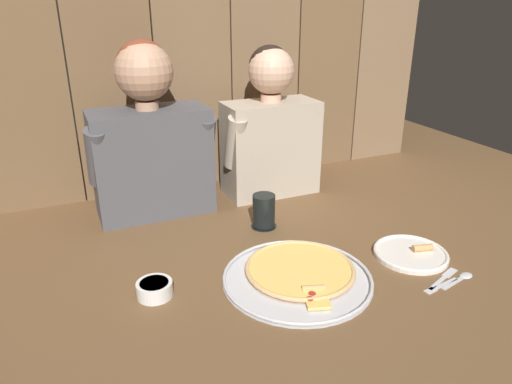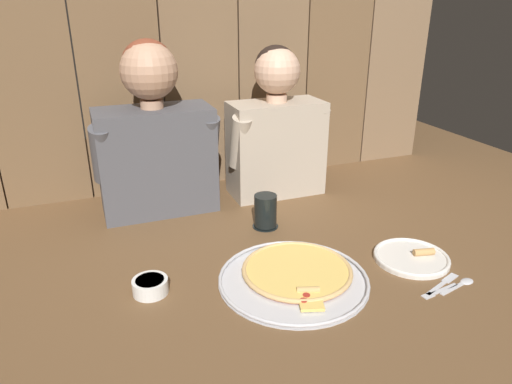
{
  "view_description": "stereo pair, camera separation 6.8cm",
  "coord_description": "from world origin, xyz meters",
  "px_view_note": "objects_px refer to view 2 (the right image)",
  "views": [
    {
      "loc": [
        -0.54,
        -1.14,
        0.74
      ],
      "look_at": [
        0.01,
        0.1,
        0.18
      ],
      "focal_mm": 32.65,
      "sensor_mm": 36.0,
      "label": 1
    },
    {
      "loc": [
        -0.48,
        -1.17,
        0.74
      ],
      "look_at": [
        0.01,
        0.1,
        0.18
      ],
      "focal_mm": 32.65,
      "sensor_mm": 36.0,
      "label": 2
    }
  ],
  "objects_px": {
    "pizza_tray": "(295,275)",
    "dipping_bowl": "(150,285)",
    "dinner_plate": "(412,257)",
    "drinking_glass": "(265,211)",
    "diner_left": "(155,135)",
    "diner_right": "(276,128)"
  },
  "relations": [
    {
      "from": "diner_left",
      "to": "diner_right",
      "type": "distance_m",
      "value": 0.48
    },
    {
      "from": "dipping_bowl",
      "to": "diner_right",
      "type": "xyz_separation_m",
      "value": [
        0.6,
        0.54,
        0.25
      ]
    },
    {
      "from": "pizza_tray",
      "to": "diner_left",
      "type": "relative_size",
      "value": 0.69
    },
    {
      "from": "diner_left",
      "to": "diner_right",
      "type": "bearing_deg",
      "value": -0.1
    },
    {
      "from": "diner_right",
      "to": "dinner_plate",
      "type": "bearing_deg",
      "value": -74.99
    },
    {
      "from": "drinking_glass",
      "to": "dipping_bowl",
      "type": "bearing_deg",
      "value": -149.79
    },
    {
      "from": "diner_right",
      "to": "dipping_bowl",
      "type": "bearing_deg",
      "value": -138.07
    },
    {
      "from": "dipping_bowl",
      "to": "diner_left",
      "type": "height_order",
      "value": "diner_left"
    },
    {
      "from": "diner_left",
      "to": "dipping_bowl",
      "type": "bearing_deg",
      "value": -103.07
    },
    {
      "from": "dinner_plate",
      "to": "diner_right",
      "type": "xyz_separation_m",
      "value": [
        -0.18,
        0.66,
        0.26
      ]
    },
    {
      "from": "pizza_tray",
      "to": "dipping_bowl",
      "type": "bearing_deg",
      "value": 169.06
    },
    {
      "from": "pizza_tray",
      "to": "diner_right",
      "type": "distance_m",
      "value": 0.7
    },
    {
      "from": "dinner_plate",
      "to": "drinking_glass",
      "type": "bearing_deg",
      "value": 132.0
    },
    {
      "from": "dipping_bowl",
      "to": "dinner_plate",
      "type": "bearing_deg",
      "value": -8.34
    },
    {
      "from": "pizza_tray",
      "to": "drinking_glass",
      "type": "height_order",
      "value": "drinking_glass"
    },
    {
      "from": "dinner_plate",
      "to": "diner_left",
      "type": "distance_m",
      "value": 0.97
    },
    {
      "from": "pizza_tray",
      "to": "diner_left",
      "type": "height_order",
      "value": "diner_left"
    },
    {
      "from": "drinking_glass",
      "to": "diner_left",
      "type": "bearing_deg",
      "value": 138.18
    },
    {
      "from": "pizza_tray",
      "to": "diner_right",
      "type": "xyz_separation_m",
      "value": [
        0.2,
        0.62,
        0.26
      ]
    },
    {
      "from": "dinner_plate",
      "to": "drinking_glass",
      "type": "xyz_separation_m",
      "value": [
        -0.34,
        0.37,
        0.05
      ]
    },
    {
      "from": "dipping_bowl",
      "to": "pizza_tray",
      "type": "bearing_deg",
      "value": -10.94
    },
    {
      "from": "drinking_glass",
      "to": "dipping_bowl",
      "type": "relative_size",
      "value": 1.23
    }
  ]
}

